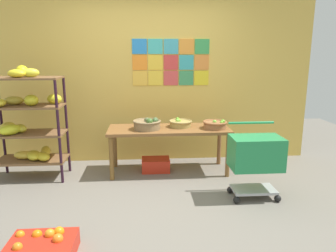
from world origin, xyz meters
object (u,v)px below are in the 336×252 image
(banana_shelf_unit, at_px, (27,120))
(fruit_basket_left, at_px, (180,123))
(fruit_basket_back_right, at_px, (215,124))
(orange_crate_foreground, at_px, (42,248))
(produce_crate_under_table, at_px, (156,165))
(fruit_basket_right, at_px, (148,124))
(display_table, at_px, (169,133))
(shopping_cart, at_px, (256,155))

(banana_shelf_unit, bearing_deg, fruit_basket_left, 4.53)
(fruit_basket_back_right, relative_size, orange_crate_foreground, 0.62)
(banana_shelf_unit, height_order, orange_crate_foreground, banana_shelf_unit)
(fruit_basket_back_right, bearing_deg, produce_crate_under_table, 172.52)
(fruit_basket_left, height_order, fruit_basket_right, fruit_basket_right)
(banana_shelf_unit, relative_size, fruit_basket_back_right, 4.51)
(fruit_basket_right, bearing_deg, display_table, 10.20)
(orange_crate_foreground, relative_size, shopping_cart, 0.62)
(shopping_cart, bearing_deg, orange_crate_foreground, -147.42)
(fruit_basket_back_right, xyz_separation_m, fruit_basket_right, (-0.94, 0.02, 0.02))
(shopping_cart, bearing_deg, fruit_basket_left, 135.85)
(fruit_basket_back_right, bearing_deg, banana_shelf_unit, -179.39)
(fruit_basket_left, height_order, shopping_cart, shopping_cart)
(banana_shelf_unit, distance_m, fruit_basket_left, 2.09)
(produce_crate_under_table, bearing_deg, fruit_basket_left, 4.37)
(fruit_basket_back_right, relative_size, fruit_basket_right, 0.87)
(banana_shelf_unit, relative_size, produce_crate_under_table, 3.80)
(banana_shelf_unit, bearing_deg, fruit_basket_back_right, 0.61)
(fruit_basket_back_right, distance_m, fruit_basket_right, 0.94)
(display_table, xyz_separation_m, fruit_basket_back_right, (0.64, -0.07, 0.13))
(display_table, bearing_deg, shopping_cart, -44.76)
(display_table, relative_size, produce_crate_under_table, 4.26)
(display_table, xyz_separation_m, fruit_basket_left, (0.17, 0.06, 0.13))
(banana_shelf_unit, height_order, display_table, banana_shelf_unit)
(fruit_basket_back_right, height_order, shopping_cart, shopping_cart)
(display_table, height_order, fruit_basket_left, fruit_basket_left)
(fruit_basket_left, distance_m, shopping_cart, 1.27)
(fruit_basket_right, distance_m, shopping_cart, 1.53)
(orange_crate_foreground, bearing_deg, fruit_basket_right, 63.76)
(fruit_basket_back_right, height_order, orange_crate_foreground, fruit_basket_back_right)
(fruit_basket_back_right, relative_size, produce_crate_under_table, 0.84)
(produce_crate_under_table, height_order, shopping_cart, shopping_cart)
(fruit_basket_left, xyz_separation_m, produce_crate_under_table, (-0.36, -0.03, -0.61))
(fruit_basket_back_right, height_order, fruit_basket_right, fruit_basket_right)
(orange_crate_foreground, bearing_deg, produce_crate_under_table, 62.24)
(banana_shelf_unit, xyz_separation_m, fruit_basket_left, (2.08, 0.16, -0.11))
(produce_crate_under_table, distance_m, orange_crate_foreground, 2.20)
(fruit_basket_left, bearing_deg, fruit_basket_right, -166.00)
(fruit_basket_right, height_order, shopping_cart, shopping_cart)
(display_table, bearing_deg, produce_crate_under_table, 169.56)
(banana_shelf_unit, height_order, fruit_basket_right, banana_shelf_unit)
(produce_crate_under_table, relative_size, shopping_cart, 0.46)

